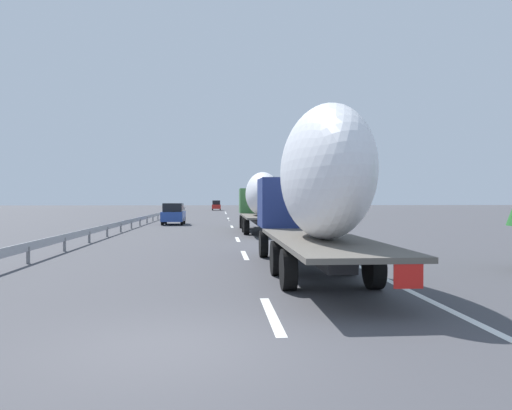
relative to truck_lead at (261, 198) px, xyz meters
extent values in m
plane|color=#424247|center=(14.14, 3.60, -2.34)|extent=(260.00, 260.00, 0.00)
cube|color=white|center=(-23.86, 1.80, -2.34)|extent=(3.20, 0.20, 0.01)
cube|color=white|center=(-13.59, 1.80, -2.34)|extent=(3.20, 0.20, 0.01)
cube|color=white|center=(-5.81, 1.80, -2.34)|extent=(3.20, 0.20, 0.01)
cube|color=white|center=(7.00, 1.80, -2.34)|extent=(3.20, 0.20, 0.01)
cube|color=white|center=(19.38, 1.80, -2.34)|extent=(3.20, 0.20, 0.01)
cube|color=white|center=(20.44, 1.80, -2.34)|extent=(3.20, 0.20, 0.01)
cube|color=white|center=(24.51, 1.80, -2.34)|extent=(3.20, 0.20, 0.01)
cube|color=white|center=(47.58, 1.80, -2.34)|extent=(3.20, 0.20, 0.01)
cube|color=white|center=(42.79, 1.80, -2.34)|extent=(3.20, 0.20, 0.01)
cube|color=white|center=(52.48, 1.80, -2.34)|extent=(3.20, 0.20, 0.01)
cube|color=white|center=(19.14, -1.90, -2.34)|extent=(110.00, 0.20, 0.01)
cube|color=#387038|center=(4.75, 0.00, -0.19)|extent=(2.40, 2.50, 1.90)
cube|color=black|center=(5.85, 0.00, 0.31)|extent=(0.08, 2.12, 0.80)
cube|color=#262628|center=(1.88, 0.00, -1.67)|extent=(10.54, 0.70, 0.24)
cube|color=#59544C|center=(-0.98, 0.00, -1.20)|extent=(9.06, 2.50, 0.12)
ellipsoid|color=white|center=(-1.31, 0.00, 0.28)|extent=(6.94, 2.20, 2.85)
cube|color=red|center=(-5.48, -0.69, -1.44)|extent=(0.04, 0.56, 0.56)
cylinder|color=black|center=(4.75, 1.10, -1.82)|extent=(1.04, 0.30, 1.04)
cylinder|color=black|center=(4.75, -1.10, -1.82)|extent=(1.04, 0.30, 1.04)
cylinder|color=black|center=(0.22, 1.10, -1.82)|extent=(1.04, 0.35, 1.04)
cylinder|color=black|center=(0.22, -1.10, -1.82)|extent=(1.04, 0.35, 1.04)
cylinder|color=black|center=(-2.18, 1.10, -1.82)|extent=(1.04, 0.35, 1.04)
cylinder|color=black|center=(-2.18, -1.10, -1.82)|extent=(1.04, 0.35, 1.04)
cube|color=navy|center=(-14.32, 0.00, -0.19)|extent=(2.40, 2.50, 1.90)
cube|color=black|center=(-13.22, 0.00, 0.31)|extent=(0.08, 2.12, 0.80)
cube|color=#262628|center=(-17.20, 0.00, -1.67)|extent=(10.57, 0.70, 0.24)
cube|color=#59544C|center=(-20.07, 0.00, -1.20)|extent=(9.09, 2.50, 0.12)
ellipsoid|color=white|center=(-20.23, 0.00, 0.67)|extent=(6.72, 2.20, 3.62)
cube|color=red|center=(-24.59, -0.69, -1.44)|extent=(0.04, 0.56, 0.56)
cylinder|color=black|center=(-14.32, 1.10, -1.82)|extent=(1.04, 0.30, 1.04)
cylinder|color=black|center=(-14.32, -1.10, -1.82)|extent=(1.04, 0.30, 1.04)
cylinder|color=black|center=(-18.87, 1.10, -1.82)|extent=(1.04, 0.35, 1.04)
cylinder|color=black|center=(-18.87, -1.10, -1.82)|extent=(1.04, 0.35, 1.04)
cylinder|color=black|center=(-21.27, 1.10, -1.82)|extent=(1.04, 0.35, 1.04)
cylinder|color=black|center=(-21.27, -1.10, -1.82)|extent=(1.04, 0.35, 1.04)
cube|color=red|center=(65.94, 3.44, -1.60)|extent=(4.08, 1.74, 0.84)
cube|color=black|center=(65.63, 3.44, -0.77)|extent=(2.25, 1.53, 0.83)
cylinder|color=black|center=(67.20, 4.21, -2.02)|extent=(0.64, 0.22, 0.64)
cylinder|color=black|center=(67.20, 2.67, -2.02)|extent=(0.64, 0.22, 0.64)
cylinder|color=black|center=(64.67, 4.21, -2.02)|extent=(0.64, 0.22, 0.64)
cylinder|color=black|center=(64.67, 2.67, -2.02)|extent=(0.64, 0.22, 0.64)
cube|color=#28479E|center=(10.73, 6.92, -1.60)|extent=(4.04, 1.89, 0.84)
cube|color=black|center=(10.43, 6.92, -0.81)|extent=(2.22, 1.66, 0.75)
cylinder|color=black|center=(11.98, 7.77, -2.02)|extent=(0.64, 0.22, 0.64)
cylinder|color=black|center=(11.98, 6.08, -2.02)|extent=(0.64, 0.22, 0.64)
cylinder|color=black|center=(9.48, 7.77, -2.02)|extent=(0.64, 0.22, 0.64)
cylinder|color=black|center=(9.48, 6.08, -2.02)|extent=(0.64, 0.22, 0.64)
cylinder|color=gray|center=(19.52, -3.10, -1.09)|extent=(0.10, 0.10, 2.49)
cube|color=#2D569E|center=(19.52, -3.10, 0.50)|extent=(0.06, 0.90, 0.70)
cylinder|color=#472D19|center=(37.41, -9.72, -1.42)|extent=(0.32, 0.32, 1.84)
cone|color=#286B2D|center=(37.41, -9.72, 1.98)|extent=(3.52, 3.52, 4.96)
cylinder|color=#472D19|center=(51.82, -6.66, -1.65)|extent=(0.32, 0.32, 1.38)
cone|color=#194C1E|center=(51.82, -6.66, 1.49)|extent=(3.61, 3.61, 4.92)
cylinder|color=#472D19|center=(21.67, -8.28, -1.43)|extent=(0.37, 0.37, 1.82)
cone|color=#194C1E|center=(21.67, -8.28, 1.81)|extent=(3.18, 3.18, 4.66)
cylinder|color=#472D19|center=(27.74, -8.91, -1.68)|extent=(0.40, 0.40, 1.31)
cone|color=#194C1E|center=(27.74, -8.91, 1.38)|extent=(3.73, 3.73, 4.82)
cylinder|color=#472D19|center=(36.02, -9.37, -1.73)|extent=(0.25, 0.25, 1.23)
cone|color=#194C1E|center=(36.02, -9.37, 0.75)|extent=(3.79, 3.79, 3.72)
cube|color=#9EA0A5|center=(17.14, 9.60, -1.74)|extent=(94.00, 0.06, 0.32)
cube|color=slate|center=(-15.56, 9.60, -2.04)|extent=(0.10, 0.10, 0.60)
cube|color=slate|center=(-11.47, 9.60, -2.04)|extent=(0.10, 0.10, 0.60)
cube|color=slate|center=(-7.39, 9.60, -2.04)|extent=(0.10, 0.10, 0.60)
cube|color=slate|center=(-3.30, 9.60, -2.04)|extent=(0.10, 0.10, 0.60)
cube|color=slate|center=(0.79, 9.60, -2.04)|extent=(0.10, 0.10, 0.60)
cube|color=slate|center=(4.87, 9.60, -2.04)|extent=(0.10, 0.10, 0.60)
cube|color=slate|center=(8.96, 9.60, -2.04)|extent=(0.10, 0.10, 0.60)
cube|color=slate|center=(13.05, 9.60, -2.04)|extent=(0.10, 0.10, 0.60)
cube|color=slate|center=(17.14, 9.60, -2.04)|extent=(0.10, 0.10, 0.60)
cube|color=slate|center=(21.22, 9.60, -2.04)|extent=(0.10, 0.10, 0.60)
cube|color=slate|center=(25.31, 9.60, -2.04)|extent=(0.10, 0.10, 0.60)
cube|color=slate|center=(29.40, 9.60, -2.04)|extent=(0.10, 0.10, 0.60)
cube|color=slate|center=(33.48, 9.60, -2.04)|extent=(0.10, 0.10, 0.60)
cube|color=slate|center=(37.57, 9.60, -2.04)|extent=(0.10, 0.10, 0.60)
cube|color=slate|center=(41.66, 9.60, -2.04)|extent=(0.10, 0.10, 0.60)
cube|color=slate|center=(45.74, 9.60, -2.04)|extent=(0.10, 0.10, 0.60)
cube|color=slate|center=(49.83, 9.60, -2.04)|extent=(0.10, 0.10, 0.60)
cube|color=slate|center=(53.92, 9.60, -2.04)|extent=(0.10, 0.10, 0.60)
cube|color=slate|center=(58.01, 9.60, -2.04)|extent=(0.10, 0.10, 0.60)
cube|color=slate|center=(62.09, 9.60, -2.04)|extent=(0.10, 0.10, 0.60)
camera|label=1|loc=(-33.45, 2.83, -0.05)|focal=34.37mm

